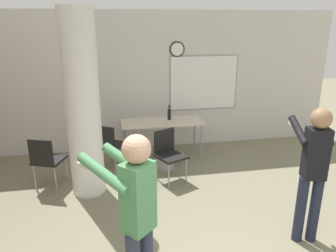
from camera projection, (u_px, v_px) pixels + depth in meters
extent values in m
cube|color=silver|center=(146.00, 82.00, 6.69)|extent=(8.00, 0.12, 2.80)
cylinder|color=black|center=(177.00, 49.00, 6.53)|extent=(0.30, 0.03, 0.30)
cylinder|color=white|center=(177.00, 49.00, 6.51)|extent=(0.25, 0.01, 0.25)
cube|color=#99999E|center=(204.00, 83.00, 6.86)|extent=(1.47, 0.01, 1.16)
cube|color=white|center=(204.00, 83.00, 6.85)|extent=(1.41, 0.02, 1.10)
cylinder|color=white|center=(83.00, 106.00, 4.82)|extent=(0.51, 0.51, 2.80)
cube|color=beige|center=(162.00, 122.00, 6.37)|extent=(1.58, 0.63, 0.03)
cylinder|color=gray|center=(126.00, 147.00, 6.12)|extent=(0.04, 0.04, 0.70)
cylinder|color=gray|center=(201.00, 142.00, 6.37)|extent=(0.04, 0.04, 0.70)
cylinder|color=gray|center=(125.00, 138.00, 6.59)|extent=(0.04, 0.04, 0.70)
cylinder|color=gray|center=(195.00, 133.00, 6.84)|extent=(0.04, 0.04, 0.70)
cylinder|color=black|center=(169.00, 114.00, 6.44)|extent=(0.07, 0.07, 0.21)
cylinder|color=black|center=(169.00, 107.00, 6.40)|extent=(0.03, 0.03, 0.09)
cylinder|color=#B2B2B7|center=(165.00, 159.00, 6.00)|extent=(0.31, 0.31, 0.36)
cube|color=black|center=(171.00, 156.00, 5.44)|extent=(0.58, 0.58, 0.04)
cube|color=black|center=(164.00, 140.00, 5.53)|extent=(0.37, 0.19, 0.40)
cylinder|color=#99999E|center=(169.00, 176.00, 5.27)|extent=(0.02, 0.02, 0.43)
cylinder|color=#99999E|center=(186.00, 170.00, 5.47)|extent=(0.02, 0.02, 0.43)
cylinder|color=#99999E|center=(156.00, 168.00, 5.55)|extent=(0.02, 0.02, 0.43)
cylinder|color=#99999E|center=(174.00, 163.00, 5.75)|extent=(0.02, 0.02, 0.43)
cube|color=black|center=(49.00, 160.00, 5.30)|extent=(0.57, 0.57, 0.04)
cube|color=black|center=(41.00, 152.00, 5.04)|extent=(0.38, 0.17, 0.40)
cylinder|color=#99999E|center=(66.00, 169.00, 5.51)|extent=(0.02, 0.02, 0.43)
cylinder|color=#99999E|center=(46.00, 168.00, 5.57)|extent=(0.02, 0.02, 0.43)
cylinder|color=#99999E|center=(55.00, 179.00, 5.17)|extent=(0.02, 0.02, 0.43)
cylinder|color=#99999E|center=(35.00, 177.00, 5.23)|extent=(0.02, 0.02, 0.43)
cube|color=black|center=(111.00, 145.00, 5.93)|extent=(0.61, 0.61, 0.04)
cube|color=black|center=(104.00, 137.00, 5.68)|extent=(0.35, 0.24, 0.40)
cylinder|color=#99999E|center=(125.00, 155.00, 6.10)|extent=(0.02, 0.02, 0.43)
cylinder|color=#99999E|center=(109.00, 152.00, 6.22)|extent=(0.02, 0.02, 0.43)
cylinder|color=#99999E|center=(115.00, 162.00, 5.78)|extent=(0.02, 0.02, 0.43)
cylinder|color=#99999E|center=(98.00, 159.00, 5.91)|extent=(0.02, 0.02, 0.43)
cylinder|color=#1E2338|center=(315.00, 210.00, 3.95)|extent=(0.12, 0.12, 0.86)
cylinder|color=#1E2338|center=(300.00, 209.00, 3.95)|extent=(0.12, 0.12, 0.86)
cube|color=black|center=(316.00, 154.00, 3.73)|extent=(0.28, 0.24, 0.61)
sphere|color=#997051|center=(321.00, 118.00, 3.60)|extent=(0.23, 0.23, 0.23)
cylinder|color=black|center=(322.00, 131.00, 3.89)|extent=(0.20, 0.54, 0.24)
cylinder|color=black|center=(298.00, 130.00, 3.90)|extent=(0.20, 0.54, 0.24)
cube|color=white|center=(292.00, 124.00, 4.13)|extent=(0.06, 0.13, 0.04)
cube|color=#4C8C59|center=(138.00, 197.00, 2.73)|extent=(0.33, 0.33, 0.63)
sphere|color=tan|center=(136.00, 149.00, 2.60)|extent=(0.24, 0.24, 0.24)
cylinder|color=#4C8C59|center=(127.00, 162.00, 2.92)|extent=(0.45, 0.47, 0.25)
cylinder|color=#4C8C59|center=(103.00, 173.00, 2.70)|extent=(0.45, 0.47, 0.25)
cube|color=white|center=(83.00, 165.00, 2.84)|extent=(0.12, 0.12, 0.04)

